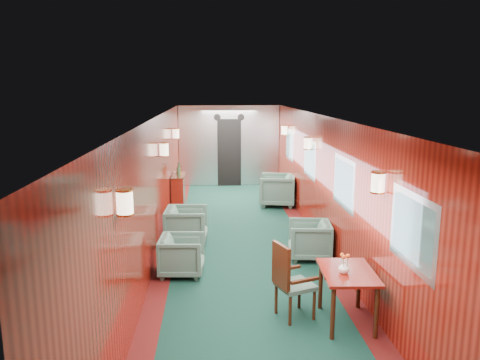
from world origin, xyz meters
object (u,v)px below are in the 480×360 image
Objects in this scene: armchair_left_near at (182,255)px; armchair_right_near at (309,240)px; dining_table at (348,279)px; armchair_left_far at (187,226)px; armchair_right_far at (277,190)px; credenza at (179,192)px; side_chair at (289,278)px.

armchair_right_near is (2.15, 0.59, 0.01)m from armchair_left_near.
armchair_left_near is (-2.13, 1.69, -0.26)m from dining_table.
dining_table is 1.22× the size of armchair_left_far.
armchair_right_far is (2.11, 4.29, 0.08)m from armchair_left_near.
armchair_right_near is at bearing 10.80° from armchair_right_far.
dining_table is 5.99m from armchair_right_far.
armchair_right_near is at bearing -54.69° from credenza.
armchair_left_far is 1.08× the size of armchair_right_near.
armchair_right_far reaches higher than armchair_left_far.
dining_table is 3.83m from armchair_left_far.
side_chair reaches higher than armchair_left_far.
credenza is 4.07m from armchair_left_near.
credenza is 1.65× the size of armchair_left_near.
armchair_left_near is at bearing -176.74° from armchair_left_far.
armchair_left_far reaches higher than armchair_right_near.
credenza is 1.31× the size of armchair_right_far.
armchair_right_far reaches higher than armchair_right_near.
side_chair is 2.25m from armchair_right_near.
side_chair is 1.29× the size of armchair_left_far.
armchair_left_near is at bearing -85.62° from credenza.
dining_table is at bearing 10.45° from armchair_right_far.
armchair_right_near is at bearing -70.92° from armchair_left_near.
armchair_left_far is at bearing 126.80° from dining_table.
armchair_left_far reaches higher than armchair_left_near.
credenza is 1.59× the size of armchair_right_near.
credenza is at bearing -138.00° from armchair_right_near.
dining_table is at bearing -66.97° from credenza.
armchair_left_near is at bearing 112.05° from side_chair.
credenza is at bearing 115.97° from dining_table.
side_chair is at bearing 169.99° from dining_table.
armchair_right_far is (-0.02, 5.98, -0.18)m from dining_table.
credenza reaches higher than armchair_right_far.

